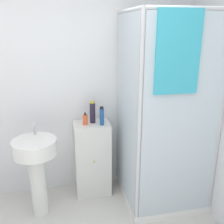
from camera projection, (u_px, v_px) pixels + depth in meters
wall_back at (45, 90)px, 2.93m from camera, size 6.40×0.06×2.50m
shower_enclosure at (159, 153)px, 2.86m from camera, size 0.85×0.88×2.09m
vanity_cabinet at (92, 158)px, 3.10m from camera, size 0.41×0.34×0.88m
sink at (36, 162)px, 2.66m from camera, size 0.44×0.44×0.99m
soap_dispenser at (85, 120)px, 2.90m from camera, size 0.05×0.06×0.15m
shampoo_bottle_tall_black at (93, 112)px, 2.95m from camera, size 0.06×0.06×0.25m
shampoo_bottle_blue at (102, 116)px, 2.88m from camera, size 0.05×0.05×0.21m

